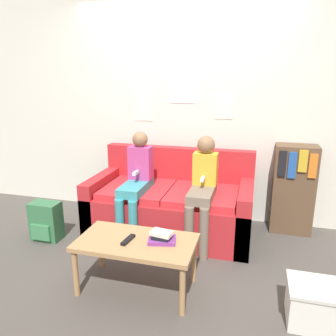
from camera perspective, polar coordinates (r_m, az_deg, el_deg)
ground_plane at (r=3.28m, az=-2.01°, el=-14.91°), size 10.00×10.00×0.00m
wall_back at (r=3.90m, az=2.65°, el=10.20°), size 8.00×0.06×2.60m
couch at (r=3.63m, az=0.57°, el=-6.52°), size 1.73×0.88×0.88m
coffee_table at (r=2.67m, az=-5.57°, el=-13.37°), size 0.93×0.51×0.43m
person_left at (r=3.42m, az=-5.57°, el=-2.15°), size 0.24×0.59×1.11m
person_right at (r=3.25m, az=6.05°, el=-3.08°), size 0.24×0.59×1.10m
tv_remote at (r=2.63m, az=-6.96°, el=-12.29°), size 0.06×0.17×0.02m
book_stack at (r=2.60m, az=-1.07°, el=-11.94°), size 0.24×0.20×0.08m
bookshelf at (r=3.81m, az=20.95°, el=-3.40°), size 0.43×0.29×0.97m
storage_box at (r=2.65m, az=24.23°, el=-20.82°), size 0.38×0.33×0.29m
backpack at (r=3.71m, az=-20.49°, el=-8.72°), size 0.31×0.21×0.41m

